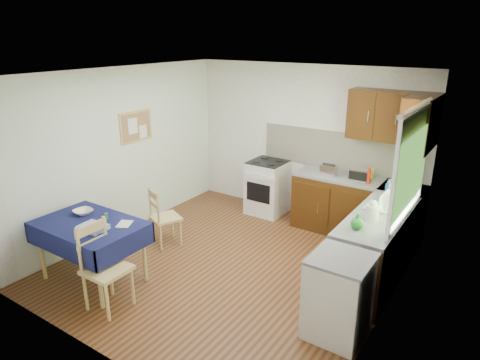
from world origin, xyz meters
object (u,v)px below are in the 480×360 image
Objects in this scene: chair_far at (163,216)px; kettle at (373,212)px; chair_near at (103,264)px; dish_rack at (385,207)px; sandwich_press at (360,173)px; dining_table at (90,231)px; toaster at (329,170)px.

chair_far is 2.92m from kettle.
dish_rack reaches higher than chair_near.
chair_near is 3.82m from sandwich_press.
dining_table is at bearing -110.43° from sandwich_press.
toaster is 1.39m from dish_rack.
sandwich_press is (2.26, 3.11, 0.30)m from dining_table.
toaster is (1.82, 2.98, 0.30)m from dining_table.
kettle reaches higher than chair_near.
dish_rack is (2.35, 2.40, 0.39)m from chair_near.
dining_table is at bearing -160.12° from dish_rack.
chair_far is (0.06, 1.19, -0.22)m from dining_table.
dish_rack is (0.64, -0.99, -0.05)m from sandwich_press.
sandwich_press is 1.10× the size of kettle.
sandwich_press is at bearing -27.41° from chair_near.
sandwich_press is (2.20, 1.92, 0.52)m from chair_far.
kettle is (2.88, 1.70, 0.33)m from dining_table.
dish_rack is at bearing -45.47° from toaster.
kettle is at bearing -50.28° from chair_near.
kettle reaches higher than toaster.
chair_near is 4.05× the size of kettle.
toaster reaches higher than sandwich_press.
dining_table is 2.86× the size of dish_rack.
sandwich_press is 1.18m from dish_rack.
dining_table is 5.50× the size of toaster.
chair_far is at bearing -141.55° from toaster.
chair_far is 1.55m from chair_near.
toaster is 0.95× the size of kettle.
dish_rack is at bearing 17.62° from dining_table.
chair_near is at bearing 133.38° from chair_far.
chair_far is 1.92× the size of dish_rack.
chair_near reaches higher than dining_table.
toaster is 0.47m from sandwich_press.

